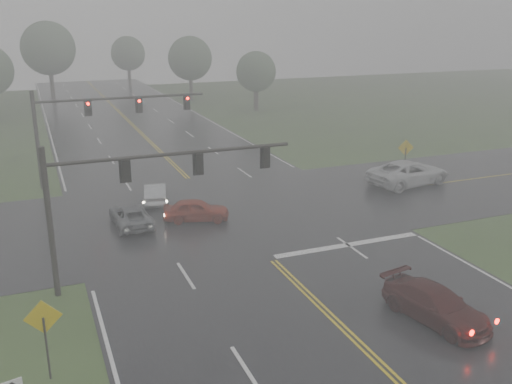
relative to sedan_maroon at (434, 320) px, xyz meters
name	(u,v)px	position (x,y,z in m)	size (l,w,h in m)	color
main_road	(233,222)	(-3.73, 13.66, 0.00)	(18.00, 160.00, 0.02)	black
cross_street	(222,212)	(-3.73, 15.66, 0.00)	(120.00, 14.00, 0.02)	black
stop_bar	(348,245)	(0.77, 8.06, 0.00)	(8.50, 0.50, 0.01)	silver
sedan_maroon	(434,320)	(0.00, 0.00, 0.00)	(1.92, 4.72, 1.37)	#330A09
sedan_red	(197,221)	(-5.66, 14.70, 0.00)	(1.55, 3.86, 1.32)	maroon
sedan_silver	(156,202)	(-7.18, 19.03, 0.00)	(1.36, 3.91, 1.29)	#9B9EA2
car_grey	(132,226)	(-9.41, 15.31, 0.00)	(1.99, 4.31, 1.20)	#56595E
pickup_white	(408,184)	(10.62, 16.32, 0.00)	(2.87, 6.23, 1.73)	#BCBEC0
signal_gantry_near	(128,185)	(-10.57, 7.89, 4.65)	(11.09, 0.29, 6.66)	black
signal_gantry_far	(91,117)	(-10.23, 25.01, 4.83)	(12.02, 0.35, 6.89)	black
sign_diamond_west	(44,327)	(-14.54, 1.70, 1.98)	(1.22, 0.12, 2.93)	black
sign_diamond_east	(406,152)	(11.38, 17.88, 1.98)	(1.21, 0.27, 2.94)	black
tree_ne_a	(190,58)	(7.32, 62.26, 5.87)	(6.08, 6.08, 8.92)	#2D251D
tree_n_mid	(48,48)	(-10.77, 70.36, 7.19)	(7.44, 7.44, 10.93)	#2D251D
tree_e_near	(256,72)	(12.78, 51.24, 4.85)	(5.03, 5.03, 7.39)	#2D251D
tree_n_far	(128,53)	(2.15, 82.13, 5.47)	(5.67, 5.67, 8.32)	#2D251D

